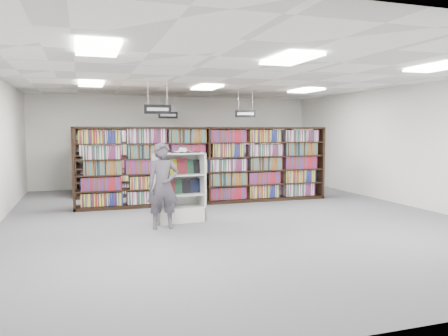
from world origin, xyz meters
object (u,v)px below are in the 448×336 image
object	(u,v)px
endcap_display	(179,198)
open_book	(183,151)
bookshelf_row_near	(207,165)
shopper	(163,186)

from	to	relation	value
endcap_display	open_book	world-z (taller)	open_book
endcap_display	open_book	xyz separation A→B (m)	(0.12, 0.00, 1.04)
bookshelf_row_near	open_book	distance (m)	2.43
bookshelf_row_near	endcap_display	distance (m)	2.49
bookshelf_row_near	endcap_display	bearing A→B (deg)	-120.73
endcap_display	open_book	size ratio (longest dim) A/B	2.30
endcap_display	open_book	bearing A→B (deg)	-3.79
bookshelf_row_near	open_book	xyz separation A→B (m)	(-1.13, -2.09, 0.50)
bookshelf_row_near	shopper	distance (m)	3.19
open_book	shopper	distance (m)	1.07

